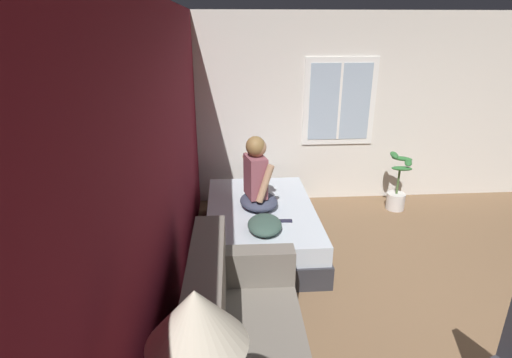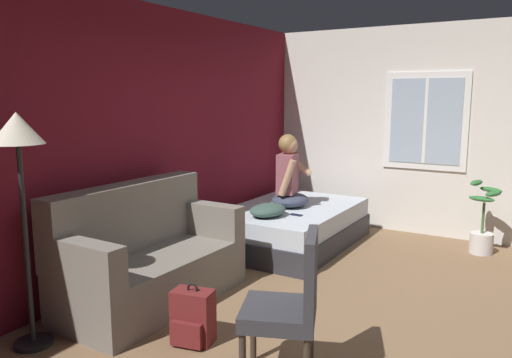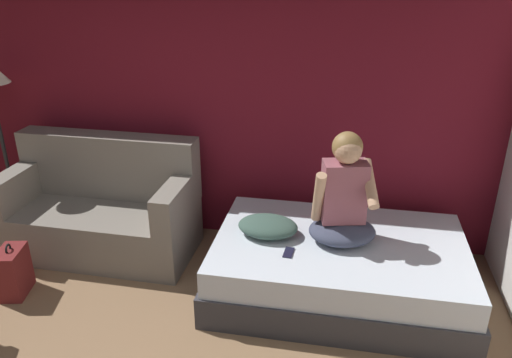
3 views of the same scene
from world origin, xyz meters
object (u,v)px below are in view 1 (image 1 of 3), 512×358
(couch, at_px, (240,355))
(floor_lamp, at_px, (198,355))
(person_seated, at_px, (257,180))
(potted_plant, at_px, (397,190))
(bed, at_px, (261,226))
(throw_pillow, at_px, (265,225))
(cell_phone, at_px, (286,221))

(couch, xyz_separation_m, floor_lamp, (-1.03, 0.17, 1.04))
(person_seated, height_order, potted_plant, person_seated)
(potted_plant, bearing_deg, bed, 112.29)
(bed, bearing_deg, throw_pillow, 179.49)
(couch, bearing_deg, person_seated, -7.35)
(person_seated, xyz_separation_m, cell_phone, (-0.38, -0.29, -0.35))
(throw_pillow, bearing_deg, floor_lamp, 169.58)
(cell_phone, distance_m, potted_plant, 2.17)
(potted_plant, bearing_deg, cell_phone, 124.06)
(throw_pillow, distance_m, cell_phone, 0.33)
(person_seated, distance_m, throw_pillow, 0.65)
(bed, bearing_deg, potted_plant, -67.71)
(bed, height_order, cell_phone, cell_phone)
(bed, height_order, couch, couch)
(couch, bearing_deg, bed, -8.41)
(cell_phone, bearing_deg, potted_plant, -52.55)
(throw_pillow, bearing_deg, potted_plant, -55.37)
(bed, xyz_separation_m, couch, (-2.17, 0.32, 0.16))
(bed, relative_size, floor_lamp, 1.18)
(couch, xyz_separation_m, potted_plant, (3.01, -2.36, -0.09))
(bed, bearing_deg, person_seated, 88.14)
(person_seated, height_order, floor_lamp, floor_lamp)
(cell_phone, height_order, potted_plant, potted_plant)
(person_seated, xyz_separation_m, throw_pillow, (-0.58, -0.04, -0.29))
(bed, distance_m, couch, 2.20)
(person_seated, xyz_separation_m, floor_lamp, (-3.20, 0.45, 0.59))
(person_seated, bearing_deg, couch, 172.65)
(throw_pillow, bearing_deg, couch, 168.80)
(bed, height_order, throw_pillow, throw_pillow)
(throw_pillow, relative_size, cell_phone, 3.33)
(cell_phone, distance_m, floor_lamp, 3.07)
(throw_pillow, distance_m, floor_lamp, 2.81)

